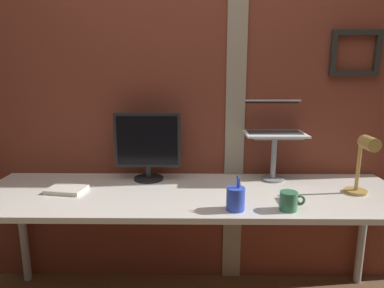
{
  "coord_description": "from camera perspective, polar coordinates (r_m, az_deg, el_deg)",
  "views": [
    {
      "loc": [
        -0.0,
        -1.68,
        1.39
      ],
      "look_at": [
        -0.03,
        0.19,
        0.99
      ],
      "focal_mm": 31.59,
      "sensor_mm": 36.0,
      "label": 1
    }
  ],
  "objects": [
    {
      "name": "desk_lamp",
      "position": [
        1.98,
        27.21,
        -2.32
      ],
      "size": [
        0.12,
        0.2,
        0.33
      ],
      "color": "tan",
      "rests_on": "desk"
    },
    {
      "name": "laptop",
      "position": [
        2.14,
        13.59,
        3.22
      ],
      "size": [
        0.36,
        0.31,
        0.2
      ],
      "color": "white",
      "rests_on": "laptop_stand"
    },
    {
      "name": "coffee_mug",
      "position": [
        1.7,
        16.2,
        -9.22
      ],
      "size": [
        0.12,
        0.08,
        0.09
      ],
      "color": "#33724C",
      "rests_on": "desk"
    },
    {
      "name": "desk",
      "position": [
        1.9,
        -0.03,
        -9.86
      ],
      "size": [
        2.36,
        0.68,
        0.74
      ],
      "color": "silver",
      "rests_on": "ground_plane"
    },
    {
      "name": "laptop_stand",
      "position": [
        2.1,
        13.81,
        -1.02
      ],
      "size": [
        0.28,
        0.22,
        0.28
      ],
      "color": "gray",
      "rests_on": "desk"
    },
    {
      "name": "brick_wall_back",
      "position": [
        2.17,
        0.83,
        8.43
      ],
      "size": [
        3.32,
        0.16,
        2.5
      ],
      "color": "brown",
      "rests_on": "ground_plane"
    },
    {
      "name": "paper_clutter_stack",
      "position": [
        2.01,
        -20.28,
        -7.24
      ],
      "size": [
        0.22,
        0.17,
        0.02
      ],
      "primitive_type": "cube",
      "rotation": [
        0.0,
        0.0,
        -0.17
      ],
      "color": "silver",
      "rests_on": "desk"
    },
    {
      "name": "monitor",
      "position": [
        2.05,
        -7.37,
        0.1
      ],
      "size": [
        0.4,
        0.18,
        0.41
      ],
      "color": "black",
      "rests_on": "desk"
    },
    {
      "name": "pen_cup",
      "position": [
        1.65,
        7.54,
        -9.14
      ],
      "size": [
        0.09,
        0.09,
        0.17
      ],
      "color": "blue",
      "rests_on": "desk"
    }
  ]
}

